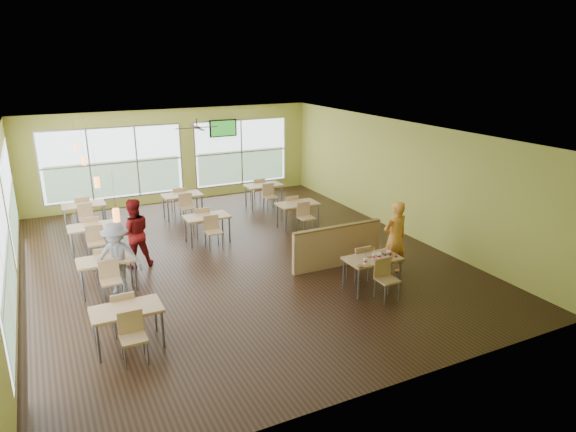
% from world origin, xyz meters
% --- Properties ---
extents(room, '(12.00, 12.04, 3.20)m').
position_xyz_m(room, '(0.00, 0.00, 1.60)').
color(room, black).
rests_on(room, ground).
extents(window_bays, '(9.24, 10.24, 2.38)m').
position_xyz_m(window_bays, '(-2.65, 3.08, 1.48)').
color(window_bays, white).
rests_on(window_bays, room).
extents(main_table, '(1.22, 1.52, 0.87)m').
position_xyz_m(main_table, '(2.00, -3.00, 0.63)').
color(main_table, tan).
rests_on(main_table, floor).
extents(half_wall_divider, '(2.40, 0.14, 1.04)m').
position_xyz_m(half_wall_divider, '(2.00, -1.55, 0.52)').
color(half_wall_divider, tan).
rests_on(half_wall_divider, floor).
extents(dining_tables, '(6.92, 8.72, 0.87)m').
position_xyz_m(dining_tables, '(-1.05, 1.71, 0.63)').
color(dining_tables, tan).
rests_on(dining_tables, floor).
extents(pendant_lights, '(0.11, 7.31, 0.86)m').
position_xyz_m(pendant_lights, '(-3.20, 0.68, 2.45)').
color(pendant_lights, '#2D2119').
rests_on(pendant_lights, ceiling).
extents(ceiling_fan, '(1.25, 1.25, 0.29)m').
position_xyz_m(ceiling_fan, '(-0.00, 3.00, 2.95)').
color(ceiling_fan, '#2D2119').
rests_on(ceiling_fan, ceiling).
extents(tv_backwall, '(1.00, 0.07, 0.60)m').
position_xyz_m(tv_backwall, '(1.80, 5.90, 2.45)').
color(tv_backwall, black).
rests_on(tv_backwall, wall_back).
extents(man_plaid, '(0.67, 0.46, 1.79)m').
position_xyz_m(man_plaid, '(2.93, -2.55, 0.89)').
color(man_plaid, '#FF5F1C').
rests_on(man_plaid, floor).
extents(patron_maroon, '(0.84, 0.66, 1.70)m').
position_xyz_m(patron_maroon, '(-2.40, 0.64, 0.85)').
color(patron_maroon, '#620D0D').
rests_on(patron_maroon, floor).
extents(patron_grey, '(1.18, 0.92, 1.60)m').
position_xyz_m(patron_grey, '(-2.99, -0.68, 0.80)').
color(patron_grey, slate).
rests_on(patron_grey, floor).
extents(cup_blue, '(0.09, 0.09, 0.32)m').
position_xyz_m(cup_blue, '(1.66, -3.21, 0.82)').
color(cup_blue, white).
rests_on(cup_blue, main_table).
extents(cup_yellow, '(0.08, 0.08, 0.30)m').
position_xyz_m(cup_yellow, '(1.98, -3.06, 0.81)').
color(cup_yellow, white).
rests_on(cup_yellow, main_table).
extents(cup_red_near, '(0.10, 0.10, 0.36)m').
position_xyz_m(cup_red_near, '(2.09, -3.11, 0.82)').
color(cup_red_near, white).
rests_on(cup_red_near, main_table).
extents(cup_red_far, '(0.09, 0.09, 0.32)m').
position_xyz_m(cup_red_far, '(2.36, -3.07, 0.82)').
color(cup_red_far, white).
rests_on(cup_red_far, main_table).
extents(food_basket, '(0.24, 0.24, 0.05)m').
position_xyz_m(food_basket, '(2.40, -2.96, 0.78)').
color(food_basket, black).
rests_on(food_basket, main_table).
extents(ketchup_cup, '(0.06, 0.06, 0.03)m').
position_xyz_m(ketchup_cup, '(2.49, -3.19, 0.76)').
color(ketchup_cup, '#9A1100').
rests_on(ketchup_cup, main_table).
extents(wrapper_left, '(0.18, 0.17, 0.04)m').
position_xyz_m(wrapper_left, '(1.47, -3.29, 0.77)').
color(wrapper_left, olive).
rests_on(wrapper_left, main_table).
extents(wrapper_mid, '(0.21, 0.19, 0.05)m').
position_xyz_m(wrapper_mid, '(2.00, -2.91, 0.78)').
color(wrapper_mid, olive).
rests_on(wrapper_mid, main_table).
extents(wrapper_right, '(0.16, 0.15, 0.04)m').
position_xyz_m(wrapper_right, '(2.29, -3.18, 0.77)').
color(wrapper_right, olive).
rests_on(wrapper_right, main_table).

